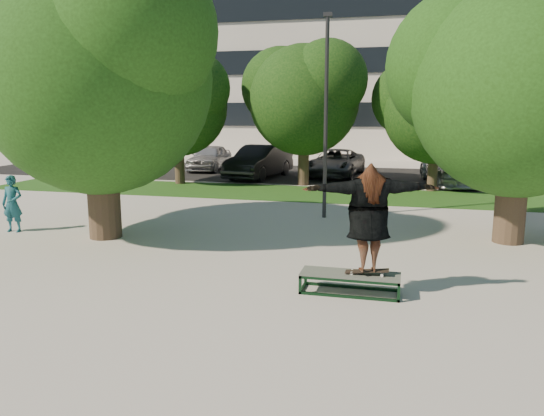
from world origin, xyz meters
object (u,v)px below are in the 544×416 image
(tree_left, at_px, (95,65))
(car_silver_a, at_px, (210,158))
(tree_right, at_px, (517,77))
(grind_box, at_px, (350,283))
(car_grey, at_px, (336,163))
(bystander, at_px, (12,204))
(lamppost, at_px, (326,115))
(car_dark, at_px, (259,162))
(car_silver_b, at_px, (452,167))

(tree_left, xyz_separation_m, car_silver_a, (-2.85, 15.41, -3.72))
(tree_right, bearing_deg, grind_box, -125.03)
(car_silver_a, relative_size, car_grey, 0.85)
(tree_left, height_order, bystander, tree_left)
(lamppost, relative_size, bystander, 3.91)
(car_dark, xyz_separation_m, car_silver_b, (8.98, 0.08, -0.04))
(tree_left, relative_size, car_dark, 1.46)
(car_silver_a, bearing_deg, car_grey, -9.77)
(lamppost, bearing_deg, car_dark, 117.23)
(car_dark, bearing_deg, grind_box, -59.33)
(grind_box, distance_m, car_grey, 17.56)
(tree_right, relative_size, car_dark, 1.34)
(tree_right, distance_m, car_silver_a, 19.03)
(bystander, bearing_deg, car_dark, 67.17)
(car_silver_b, bearing_deg, car_silver_a, 159.24)
(grind_box, distance_m, car_dark, 16.78)
(tree_right, relative_size, lamppost, 1.07)
(tree_left, xyz_separation_m, car_silver_b, (9.72, 12.84, -3.67))
(car_grey, xyz_separation_m, car_silver_b, (5.44, -1.65, 0.08))
(tree_right, distance_m, bystander, 13.50)
(lamppost, xyz_separation_m, bystander, (-8.00, -4.04, -2.37))
(tree_left, height_order, tree_right, tree_left)
(tree_left, distance_m, tree_right, 10.41)
(bystander, height_order, car_silver_a, bystander)
(grind_box, bearing_deg, car_grey, 98.22)
(tree_left, distance_m, car_silver_a, 16.10)
(bystander, height_order, car_silver_b, bystander)
(bystander, distance_m, car_grey, 16.20)
(grind_box, xyz_separation_m, bystander, (-9.50, 2.75, 0.59))
(car_silver_a, bearing_deg, lamppost, -57.14)
(car_grey, height_order, car_silver_b, car_silver_b)
(car_silver_a, bearing_deg, car_silver_b, -13.98)
(tree_left, relative_size, lamppost, 1.16)
(car_silver_a, distance_m, car_dark, 4.46)
(tree_right, distance_m, car_dark, 14.71)
(tree_left, relative_size, car_silver_b, 1.37)
(tree_left, height_order, car_silver_a, tree_left)
(lamppost, distance_m, car_silver_b, 10.25)
(car_dark, bearing_deg, lamppost, -53.26)
(tree_left, distance_m, bystander, 4.54)
(car_dark, bearing_deg, tree_left, -83.81)
(tree_right, bearing_deg, car_silver_a, 134.23)
(tree_right, bearing_deg, tree_left, -168.97)
(bystander, relative_size, car_silver_a, 0.38)
(lamppost, height_order, car_grey, lamppost)
(car_dark, bearing_deg, bystander, -95.47)
(lamppost, distance_m, grind_box, 7.56)
(car_silver_b, bearing_deg, tree_right, -96.64)
(car_silver_b, bearing_deg, car_grey, 153.91)
(car_dark, bearing_deg, car_silver_b, 10.04)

